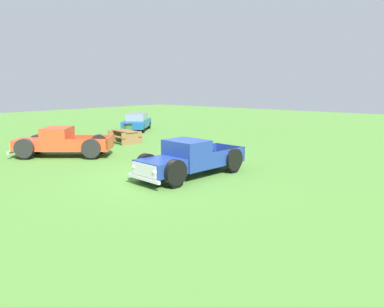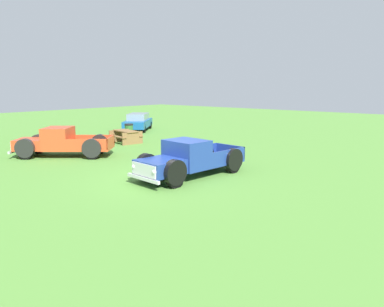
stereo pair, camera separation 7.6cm
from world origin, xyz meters
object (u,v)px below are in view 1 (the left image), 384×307
sedan_distant_a (137,122)px  picnic_table (125,135)px  trash_can (128,131)px  pickup_truck_behind_left (57,143)px  pickup_truck_foreground (186,160)px

sedan_distant_a → picnic_table: (-4.81, -4.24, -0.21)m
picnic_table → trash_can: (1.67, 1.65, -0.01)m
pickup_truck_behind_left → picnic_table: (5.06, 0.82, -0.21)m
picnic_table → trash_can: 2.35m
pickup_truck_behind_left → picnic_table: bearing=9.2°
sedan_distant_a → trash_can: (-3.14, -2.58, -0.23)m
pickup_truck_foreground → sedan_distant_a: (9.02, 12.82, 0.01)m
pickup_truck_foreground → pickup_truck_behind_left: bearing=96.3°
sedan_distant_a → picnic_table: 6.41m
sedan_distant_a → trash_can: sedan_distant_a is taller
pickup_truck_foreground → sedan_distant_a: pickup_truck_foreground is taller
pickup_truck_behind_left → sedan_distant_a: 11.09m
picnic_table → pickup_truck_behind_left: bearing=-170.8°
pickup_truck_behind_left → picnic_table: 5.13m
picnic_table → pickup_truck_foreground: bearing=-116.1°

